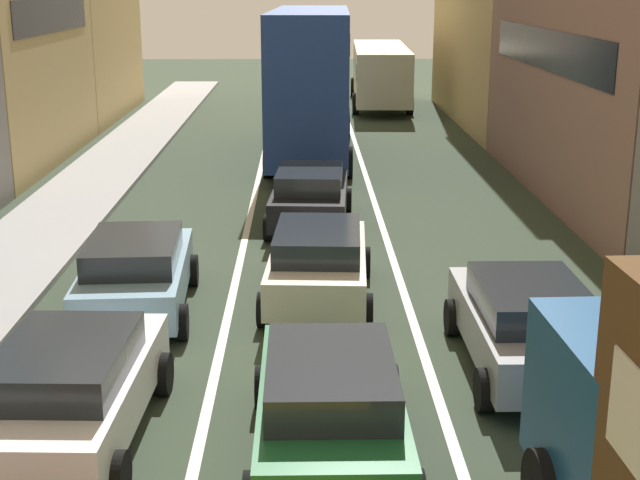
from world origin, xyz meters
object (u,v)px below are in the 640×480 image
coupe_centre_lane_fourth (310,195)px  bus_mid_queue_primary (311,77)px  sedan_centre_lane_second (330,404)px  bus_far_queue_secondary (380,70)px  sedan_left_lane_third (136,272)px  sedan_right_lane_behind_truck (527,323)px  wagon_left_lane_second (71,388)px  hatchback_centre_lane_third (318,261)px

coupe_centre_lane_fourth → bus_mid_queue_primary: bearing=2.9°
sedan_centre_lane_second → bus_far_queue_secondary: 34.74m
sedan_left_lane_third → sedan_right_lane_behind_truck: (6.62, -2.73, 0.00)m
wagon_left_lane_second → bus_mid_queue_primary: size_ratio=0.41×
bus_mid_queue_primary → hatchback_centre_lane_third: bearing=-177.8°
wagon_left_lane_second → hatchback_centre_lane_third: bearing=-29.0°
sedan_left_lane_third → sedan_right_lane_behind_truck: bearing=-115.4°
wagon_left_lane_second → coupe_centre_lane_fourth: same height
coupe_centre_lane_fourth → bus_far_queue_secondary: size_ratio=0.42×
sedan_centre_lane_second → sedan_right_lane_behind_truck: 4.23m
coupe_centre_lane_fourth → bus_mid_queue_primary: size_ratio=0.42×
wagon_left_lane_second → bus_mid_queue_primary: (3.36, 20.16, 2.03)m
sedan_left_lane_third → bus_mid_queue_primary: bus_mid_queue_primary is taller
hatchback_centre_lane_third → sedan_left_lane_third: size_ratio=1.00×
sedan_centre_lane_second → bus_far_queue_secondary: size_ratio=0.41×
hatchback_centre_lane_third → wagon_left_lane_second: bearing=152.0°
hatchback_centre_lane_third → sedan_left_lane_third: 3.44m
sedan_centre_lane_second → sedan_left_lane_third: size_ratio=0.98×
sedan_centre_lane_second → bus_far_queue_secondary: (3.48, 34.55, 0.96)m
sedan_right_lane_behind_truck → bus_mid_queue_primary: (-3.24, 17.92, 2.03)m
sedan_right_lane_behind_truck → bus_mid_queue_primary: 18.32m
wagon_left_lane_second → coupe_centre_lane_fourth: 11.63m
bus_mid_queue_primary → bus_far_queue_secondary: bus_mid_queue_primary is taller
sedan_centre_lane_second → bus_mid_queue_primary: 20.80m
sedan_right_lane_behind_truck → hatchback_centre_lane_third: bearing=44.3°
sedan_right_lane_behind_truck → bus_mid_queue_primary: bus_mid_queue_primary is taller
sedan_left_lane_third → bus_far_queue_secondary: 29.87m
wagon_left_lane_second → hatchback_centre_lane_third: (3.37, 5.57, 0.00)m
coupe_centre_lane_fourth → sedan_left_lane_third: bearing=155.7°
hatchback_centre_lane_third → sedan_right_lane_behind_truck: size_ratio=1.02×
wagon_left_lane_second → bus_far_queue_secondary: size_ratio=0.41×
sedan_centre_lane_second → hatchback_centre_lane_third: bearing=0.3°
sedan_left_lane_third → coupe_centre_lane_fourth: 7.00m
sedan_centre_lane_second → hatchback_centre_lane_third: size_ratio=0.98×
wagon_left_lane_second → sedan_centre_lane_second: bearing=-96.8°
wagon_left_lane_second → sedan_left_lane_third: 4.97m
sedan_left_lane_third → bus_far_queue_secondary: size_ratio=0.41×
hatchback_centre_lane_third → sedan_left_lane_third: (-3.38, -0.60, 0.00)m
hatchback_centre_lane_third → bus_mid_queue_primary: bus_mid_queue_primary is taller
bus_far_queue_secondary → wagon_left_lane_second: bearing=170.8°
hatchback_centre_lane_third → coupe_centre_lane_fourth: size_ratio=1.00×
coupe_centre_lane_fourth → bus_mid_queue_primary: 9.23m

